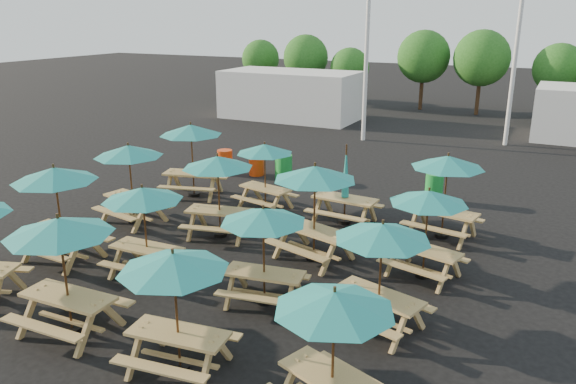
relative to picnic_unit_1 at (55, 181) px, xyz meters
The scene contains 30 objects.
ground 5.56m from the picnic_unit_1, 37.00° to the left, with size 120.00×120.00×0.00m, color black.
picnic_unit_1 is the anchor object (origin of this frame).
picnic_unit_2 2.95m from the picnic_unit_1, 95.36° to the left, with size 2.33×2.33×2.40m.
picnic_unit_3 5.86m from the picnic_unit_1, 91.54° to the left, with size 2.58×2.58×2.52m.
picnic_unit_4 3.71m from the picnic_unit_1, 40.84° to the right, with size 2.09×2.09×2.43m.
picnic_unit_5 2.54m from the picnic_unit_1, ahead, with size 1.92×1.92×2.24m.
picnic_unit_6 4.13m from the picnic_unit_1, 49.53° to the left, with size 2.34×2.34×2.36m.
picnic_unit_7 6.39m from the picnic_unit_1, 64.99° to the left, with size 2.13×2.13×2.16m.
picnic_unit_8 6.03m from the picnic_unit_1, 24.38° to the right, with size 2.10×2.10×2.27m.
picnic_unit_9 5.67m from the picnic_unit_1, ahead, with size 2.10×2.10×2.20m.
picnic_unit_10 6.38m from the picnic_unit_1, 26.81° to the left, with size 2.57×2.57×2.50m.
picnic_unit_11 7.95m from the picnic_unit_1, 46.03° to the left, with size 2.01×1.78×2.44m.
picnic_unit_12 8.71m from the picnic_unit_1, 16.30° to the right, with size 2.36×2.36×2.21m.
picnic_unit_13 8.21m from the picnic_unit_1, ahead, with size 2.32×2.32×2.26m.
picnic_unit_14 9.01m from the picnic_unit_1, 20.18° to the left, with size 2.21×2.21×2.19m.
picnic_unit_15 10.18m from the picnic_unit_1, 35.07° to the left, with size 2.30×2.30×2.39m.
waste_bin_0 8.94m from the picnic_unit_1, 94.75° to the left, with size 0.59×0.59×0.95m, color red.
waste_bin_1 9.30m from the picnic_unit_1, 87.01° to the left, with size 0.59×0.59×0.95m, color red.
waste_bin_2 9.46m from the picnic_unit_1, 80.03° to the left, with size 0.59×0.59×0.95m, color green.
waste_bin_3 9.38m from the picnic_unit_1, 79.17° to the left, with size 0.59×0.59×0.95m, color green.
waste_bin_4 11.75m from the picnic_unit_1, 50.49° to the left, with size 0.59×0.59×0.95m, color green.
mast_0 17.66m from the picnic_unit_1, 82.97° to the left, with size 0.20×0.20×12.00m, color silver.
mast_1 21.30m from the picnic_unit_1, 65.74° to the left, with size 0.20×0.20×12.00m, color silver.
event_tent_0 21.46m from the picnic_unit_1, 100.46° to the left, with size 8.00×4.00×2.80m, color silver.
tree_0 30.05m from the picnic_unit_1, 109.37° to the left, with size 2.80×2.80×4.24m.
tree_1 27.60m from the picnic_unit_1, 101.80° to the left, with size 3.11×3.11×4.72m.
tree_2 26.85m from the picnic_unit_1, 94.88° to the left, with size 2.59×2.59×3.93m.
tree_3 27.94m from the picnic_unit_1, 85.16° to the left, with size 3.36×3.36×5.09m.
tree_4 28.04m from the picnic_unit_1, 77.62° to the left, with size 3.41×3.41×5.17m.
tree_5 29.64m from the picnic_unit_1, 69.59° to the left, with size 2.94×2.94×4.45m.
Camera 1 is at (6.88, -12.37, 6.02)m, focal length 35.00 mm.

